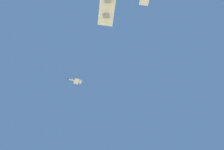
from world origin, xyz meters
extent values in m
cylinder|color=gray|center=(-30.34, 55.84, 130.23)|extent=(5.83, 5.14, 3.00)
cylinder|color=gray|center=(-37.39, 64.08, 132.09)|extent=(5.83, 5.14, 3.00)
cylinder|color=silver|center=(32.31, 18.90, 125.43)|extent=(8.56, 11.59, 1.50)
cone|color=black|center=(36.53, 25.10, 125.43)|extent=(2.37, 2.50, 1.50)
cube|color=silver|center=(31.46, 17.66, 125.23)|extent=(9.09, 8.14, 0.24)
cube|color=silver|center=(29.21, 14.35, 127.38)|extent=(1.52, 2.10, 2.60)
cube|color=silver|center=(29.21, 14.35, 125.63)|extent=(5.09, 4.36, 0.20)
camera|label=1|loc=(-61.83, 96.61, 2.74)|focal=26.72mm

